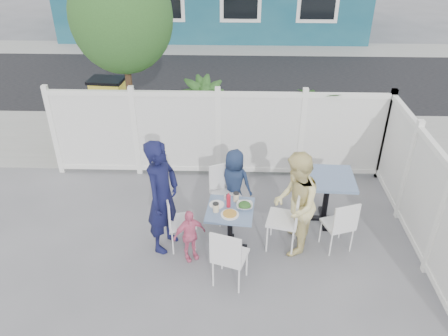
{
  "coord_description": "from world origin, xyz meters",
  "views": [
    {
      "loc": [
        0.41,
        -4.43,
        4.25
      ],
      "look_at": [
        0.25,
        0.81,
        1.09
      ],
      "focal_mm": 35.0,
      "sensor_mm": 36.0,
      "label": 1
    }
  ],
  "objects_px": {
    "chair_near": "(228,254)",
    "man": "(162,197)",
    "boy": "(234,183)",
    "spare_table": "(328,187)",
    "woman": "(295,204)",
    "main_table": "(230,218)",
    "toddler": "(189,235)",
    "chair_back": "(224,188)",
    "chair_right": "(289,215)",
    "chair_left": "(176,218)",
    "utility_cabinet": "(110,108)"
  },
  "relations": [
    {
      "from": "chair_back",
      "to": "boy",
      "type": "xyz_separation_m",
      "value": [
        0.15,
        0.08,
        0.04
      ]
    },
    {
      "from": "chair_left",
      "to": "man",
      "type": "xyz_separation_m",
      "value": [
        -0.16,
        0.02,
        0.35
      ]
    },
    {
      "from": "spare_table",
      "to": "boy",
      "type": "distance_m",
      "value": 1.42
    },
    {
      "from": "main_table",
      "to": "boy",
      "type": "xyz_separation_m",
      "value": [
        0.05,
        0.83,
        0.04
      ]
    },
    {
      "from": "toddler",
      "to": "chair_left",
      "type": "bearing_deg",
      "value": 101.26
    },
    {
      "from": "spare_table",
      "to": "chair_left",
      "type": "xyz_separation_m",
      "value": [
        -2.22,
        -0.68,
        -0.11
      ]
    },
    {
      "from": "main_table",
      "to": "chair_near",
      "type": "height_order",
      "value": "chair_near"
    },
    {
      "from": "chair_right",
      "to": "man",
      "type": "distance_m",
      "value": 1.77
    },
    {
      "from": "man",
      "to": "boy",
      "type": "xyz_separation_m",
      "value": [
        0.97,
        0.81,
        -0.28
      ]
    },
    {
      "from": "utility_cabinet",
      "to": "spare_table",
      "type": "bearing_deg",
      "value": -30.64
    },
    {
      "from": "chair_right",
      "to": "chair_near",
      "type": "xyz_separation_m",
      "value": [
        -0.83,
        -0.78,
        -0.05
      ]
    },
    {
      "from": "chair_left",
      "to": "toddler",
      "type": "relative_size",
      "value": 1.07
    },
    {
      "from": "chair_right",
      "to": "chair_back",
      "type": "height_order",
      "value": "chair_right"
    },
    {
      "from": "man",
      "to": "chair_left",
      "type": "bearing_deg",
      "value": -75.0
    },
    {
      "from": "boy",
      "to": "chair_right",
      "type": "bearing_deg",
      "value": 156.21
    },
    {
      "from": "chair_back",
      "to": "man",
      "type": "height_order",
      "value": "man"
    },
    {
      "from": "main_table",
      "to": "chair_left",
      "type": "distance_m",
      "value": 0.76
    },
    {
      "from": "utility_cabinet",
      "to": "chair_back",
      "type": "relative_size",
      "value": 1.31
    },
    {
      "from": "spare_table",
      "to": "woman",
      "type": "height_order",
      "value": "woman"
    },
    {
      "from": "utility_cabinet",
      "to": "woman",
      "type": "bearing_deg",
      "value": -40.8
    },
    {
      "from": "chair_back",
      "to": "woman",
      "type": "height_order",
      "value": "woman"
    },
    {
      "from": "chair_right",
      "to": "chair_back",
      "type": "distance_m",
      "value": 1.17
    },
    {
      "from": "toddler",
      "to": "chair_near",
      "type": "bearing_deg",
      "value": -71.75
    },
    {
      "from": "man",
      "to": "toddler",
      "type": "height_order",
      "value": "man"
    },
    {
      "from": "man",
      "to": "chair_right",
      "type": "bearing_deg",
      "value": -69.02
    },
    {
      "from": "chair_right",
      "to": "chair_back",
      "type": "relative_size",
      "value": 1.09
    },
    {
      "from": "man",
      "to": "boy",
      "type": "bearing_deg",
      "value": -29.87
    },
    {
      "from": "chair_right",
      "to": "man",
      "type": "relative_size",
      "value": 0.57
    },
    {
      "from": "main_table",
      "to": "spare_table",
      "type": "bearing_deg",
      "value": 25.07
    },
    {
      "from": "chair_near",
      "to": "toddler",
      "type": "bearing_deg",
      "value": 155.86
    },
    {
      "from": "chair_left",
      "to": "woman",
      "type": "distance_m",
      "value": 1.67
    },
    {
      "from": "main_table",
      "to": "chair_near",
      "type": "distance_m",
      "value": 0.74
    },
    {
      "from": "man",
      "to": "woman",
      "type": "bearing_deg",
      "value": -69.86
    },
    {
      "from": "chair_back",
      "to": "woman",
      "type": "xyz_separation_m",
      "value": [
        0.99,
        -0.73,
        0.25
      ]
    },
    {
      "from": "main_table",
      "to": "boy",
      "type": "height_order",
      "value": "boy"
    },
    {
      "from": "utility_cabinet",
      "to": "chair_near",
      "type": "relative_size",
      "value": 1.31
    },
    {
      "from": "chair_near",
      "to": "boy",
      "type": "distance_m",
      "value": 1.57
    },
    {
      "from": "boy",
      "to": "toddler",
      "type": "height_order",
      "value": "boy"
    },
    {
      "from": "chair_back",
      "to": "toddler",
      "type": "xyz_separation_m",
      "value": [
        -0.44,
        -0.99,
        -0.12
      ]
    },
    {
      "from": "chair_right",
      "to": "boy",
      "type": "height_order",
      "value": "boy"
    },
    {
      "from": "boy",
      "to": "toddler",
      "type": "relative_size",
      "value": 1.41
    },
    {
      "from": "chair_near",
      "to": "chair_right",
      "type": "bearing_deg",
      "value": 61.34
    },
    {
      "from": "utility_cabinet",
      "to": "chair_right",
      "type": "height_order",
      "value": "utility_cabinet"
    },
    {
      "from": "spare_table",
      "to": "chair_near",
      "type": "bearing_deg",
      "value": -135.88
    },
    {
      "from": "chair_near",
      "to": "man",
      "type": "bearing_deg",
      "value": 158.67
    },
    {
      "from": "main_table",
      "to": "boy",
      "type": "relative_size",
      "value": 0.62
    },
    {
      "from": "chair_back",
      "to": "chair_right",
      "type": "bearing_deg",
      "value": 117.78
    },
    {
      "from": "spare_table",
      "to": "chair_left",
      "type": "bearing_deg",
      "value": -162.99
    },
    {
      "from": "utility_cabinet",
      "to": "spare_table",
      "type": "distance_m",
      "value": 4.99
    },
    {
      "from": "spare_table",
      "to": "woman",
      "type": "distance_m",
      "value": 0.9
    }
  ]
}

